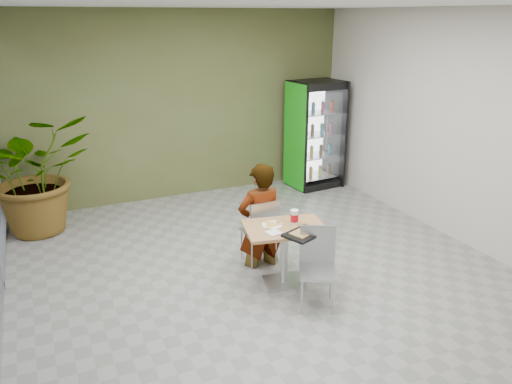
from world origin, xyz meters
TOP-DOWN VIEW (x-y plane):
  - ground at (0.00, 0.00)m, footprint 7.00×7.00m
  - room_envelope at (0.00, 0.00)m, footprint 6.00×7.00m
  - dining_table at (0.13, -0.11)m, footprint 1.05×0.83m
  - chair_far at (0.10, 0.46)m, footprint 0.40×0.40m
  - chair_near at (0.28, -0.62)m, footprint 0.54×0.54m
  - seated_woman at (0.10, 0.50)m, footprint 0.62×0.40m
  - pizza_plate at (0.01, -0.02)m, footprint 0.33×0.24m
  - soda_cup at (0.28, -0.07)m, footprint 0.10×0.10m
  - napkin_stack at (-0.08, -0.23)m, footprint 0.17×0.17m
  - cafeteria_tray at (0.22, -0.40)m, footprint 0.52×0.45m
  - beverage_fridge at (2.38, 2.98)m, footprint 0.96×0.77m
  - potted_plant at (-2.45, 2.84)m, footprint 1.91×1.76m

SIDE VIEW (x-z plane):
  - ground at x=0.00m, z-range 0.00..0.00m
  - chair_far at x=0.10m, z-range 0.08..0.97m
  - chair_near at x=0.28m, z-range 0.08..0.97m
  - seated_woman at x=0.10m, z-range -0.30..1.36m
  - dining_table at x=0.13m, z-range 0.16..0.91m
  - napkin_stack at x=-0.08m, z-range 0.75..0.77m
  - cafeteria_tray at x=0.22m, z-range 0.75..0.78m
  - pizza_plate at x=0.01m, z-range 0.75..0.78m
  - soda_cup at x=0.28m, z-range 0.75..0.92m
  - potted_plant at x=-2.45m, z-range 0.00..1.77m
  - beverage_fridge at x=2.38m, z-range 0.00..1.97m
  - room_envelope at x=0.00m, z-range 0.00..3.20m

